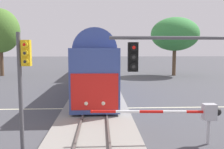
% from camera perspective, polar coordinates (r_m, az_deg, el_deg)
% --- Properties ---
extents(ground_plane, '(220.00, 220.00, 0.00)m').
position_cam_1_polar(ground_plane, '(17.56, -3.75, -7.80)').
color(ground_plane, '#47474C').
extents(road_centre_stripe, '(44.00, 0.20, 0.01)m').
position_cam_1_polar(road_centre_stripe, '(17.56, -3.75, -7.79)').
color(road_centre_stripe, beige).
rests_on(road_centre_stripe, ground).
extents(railway_track, '(4.40, 80.00, 0.32)m').
position_cam_1_polar(railway_track, '(17.54, -3.76, -7.50)').
color(railway_track, gray).
rests_on(railway_track, ground).
extents(commuter_train, '(3.04, 40.60, 5.16)m').
position_cam_1_polar(commuter_train, '(33.03, -3.25, 3.60)').
color(commuter_train, '#384C93').
rests_on(commuter_train, railway_track).
extents(crossing_gate_near, '(5.71, 0.40, 1.80)m').
position_cam_1_polar(crossing_gate_near, '(11.45, 18.68, -8.47)').
color(crossing_gate_near, '#B7B7BC').
rests_on(crossing_gate_near, ground).
extents(traffic_signal_median, '(0.53, 0.38, 4.83)m').
position_cam_1_polar(traffic_signal_median, '(10.12, -19.81, 0.22)').
color(traffic_signal_median, '#4C4C51').
rests_on(traffic_signal_median, ground).
extents(traffic_signal_near_right, '(5.84, 0.38, 4.81)m').
position_cam_1_polar(traffic_signal_near_right, '(9.32, 22.94, 2.14)').
color(traffic_signal_near_right, '#4C4C51').
rests_on(traffic_signal_near_right, ground).
extents(pine_left_background, '(5.77, 5.77, 10.14)m').
position_cam_1_polar(pine_left_background, '(41.31, -24.42, 9.17)').
color(pine_left_background, brown).
rests_on(pine_left_background, ground).
extents(oak_far_right, '(7.29, 7.29, 8.89)m').
position_cam_1_polar(oak_far_right, '(39.34, 14.30, 9.00)').
color(oak_far_right, brown).
rests_on(oak_far_right, ground).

